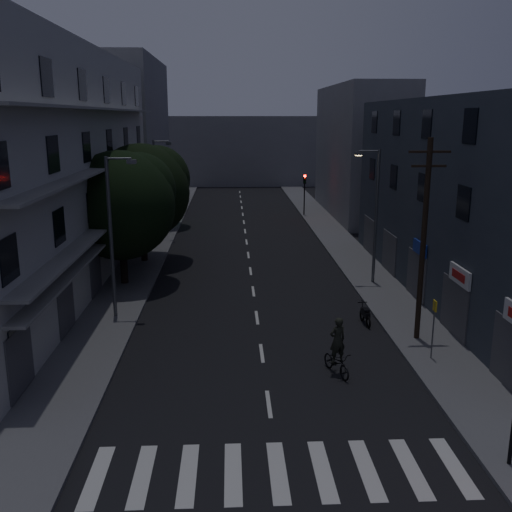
{
  "coord_description": "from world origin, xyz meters",
  "views": [
    {
      "loc": [
        -1.3,
        -16.49,
        10.02
      ],
      "look_at": [
        0.0,
        12.0,
        3.0
      ],
      "focal_mm": 40.0,
      "sensor_mm": 36.0,
      "label": 1
    }
  ],
  "objects": [
    {
      "name": "cyclist",
      "position": [
        2.86,
        4.32,
        0.8
      ],
      "size": [
        1.26,
        1.99,
        2.38
      ],
      "rotation": [
        0.0,
        0.0,
        0.35
      ],
      "color": "black",
      "rests_on": "ground"
    },
    {
      "name": "ground",
      "position": [
        0.0,
        25.0,
        0.0
      ],
      "size": [
        160.0,
        160.0,
        0.0
      ],
      "primitive_type": "plane",
      "color": "black",
      "rests_on": "ground"
    },
    {
      "name": "sidewalk_left",
      "position": [
        -7.5,
        25.0,
        0.07
      ],
      "size": [
        3.0,
        90.0,
        0.15
      ],
      "primitive_type": "cube",
      "color": "#565659",
      "rests_on": "ground"
    },
    {
      "name": "sidewalk_right",
      "position": [
        7.5,
        25.0,
        0.07
      ],
      "size": [
        3.0,
        90.0,
        0.15
      ],
      "primitive_type": "cube",
      "color": "#565659",
      "rests_on": "ground"
    },
    {
      "name": "building_far_right",
      "position": [
        12.0,
        42.0,
        6.5
      ],
      "size": [
        6.0,
        20.0,
        13.0
      ],
      "primitive_type": "cube",
      "color": "slate",
      "rests_on": "ground"
    },
    {
      "name": "street_lamp_left_near",
      "position": [
        -7.08,
        11.28,
        4.6
      ],
      "size": [
        1.51,
        0.25,
        8.0
      ],
      "color": "#595C61",
      "rests_on": "sidewalk_left"
    },
    {
      "name": "bus_stop_sign",
      "position": [
        7.05,
        5.34,
        1.89
      ],
      "size": [
        0.06,
        0.35,
        2.52
      ],
      "color": "#595B60",
      "rests_on": "sidewalk_right"
    },
    {
      "name": "lane_markings",
      "position": [
        0.0,
        31.25,
        0.01
      ],
      "size": [
        0.15,
        60.5,
        0.01
      ],
      "color": "beige",
      "rests_on": "ground"
    },
    {
      "name": "building_far_end",
      "position": [
        0.0,
        70.0,
        5.0
      ],
      "size": [
        24.0,
        8.0,
        10.0
      ],
      "primitive_type": "cube",
      "color": "slate",
      "rests_on": "ground"
    },
    {
      "name": "street_lamp_left_far",
      "position": [
        -7.25,
        30.12,
        4.6
      ],
      "size": [
        1.51,
        0.25,
        8.0
      ],
      "color": "#505257",
      "rests_on": "sidewalk_left"
    },
    {
      "name": "tree_near",
      "position": [
        -7.71,
        17.22,
        5.14
      ],
      "size": [
        6.46,
        6.46,
        7.97
      ],
      "color": "black",
      "rests_on": "sidewalk_left"
    },
    {
      "name": "building_far_left",
      "position": [
        -12.0,
        48.0,
        8.0
      ],
      "size": [
        6.0,
        20.0,
        16.0
      ],
      "primitive_type": "cube",
      "color": "slate",
      "rests_on": "ground"
    },
    {
      "name": "traffic_signal_far_left",
      "position": [
        -6.55,
        38.83,
        3.1
      ],
      "size": [
        0.28,
        0.37,
        4.1
      ],
      "color": "black",
      "rests_on": "sidewalk_left"
    },
    {
      "name": "utility_pole",
      "position": [
        7.17,
        7.6,
        4.87
      ],
      "size": [
        1.8,
        0.24,
        9.0
      ],
      "color": "black",
      "rests_on": "sidewalk_right"
    },
    {
      "name": "building_right",
      "position": [
        11.99,
        14.0,
        5.5
      ],
      "size": [
        6.19,
        28.0,
        11.0
      ],
      "color": "#2E343E",
      "rests_on": "ground"
    },
    {
      "name": "motorcycle",
      "position": [
        5.31,
        9.86,
        0.43
      ],
      "size": [
        0.49,
        1.7,
        1.09
      ],
      "rotation": [
        0.0,
        0.0,
        0.06
      ],
      "color": "black",
      "rests_on": "ground"
    },
    {
      "name": "tree_mid",
      "position": [
        -7.29,
        22.72,
        5.22
      ],
      "size": [
        6.59,
        6.59,
        8.11
      ],
      "color": "black",
      "rests_on": "sidewalk_left"
    },
    {
      "name": "street_lamp_right",
      "position": [
        7.25,
        16.64,
        4.6
      ],
      "size": [
        1.51,
        0.25,
        8.0
      ],
      "color": "#56595D",
      "rests_on": "sidewalk_right"
    },
    {
      "name": "crosswalk",
      "position": [
        -0.0,
        -2.0,
        0.0
      ],
      "size": [
        10.9,
        3.0,
        0.01
      ],
      "color": "beige",
      "rests_on": "ground"
    },
    {
      "name": "traffic_signal_far_right",
      "position": [
        6.26,
        41.03,
        3.1
      ],
      "size": [
        0.28,
        0.37,
        4.1
      ],
      "color": "black",
      "rests_on": "sidewalk_right"
    },
    {
      "name": "building_left",
      "position": [
        -11.98,
        18.0,
        6.99
      ],
      "size": [
        7.0,
        36.0,
        14.0
      ],
      "color": "#AEAEA8",
      "rests_on": "ground"
    },
    {
      "name": "tree_far",
      "position": [
        -7.68,
        35.64,
        4.29
      ],
      "size": [
        5.34,
        5.34,
        6.61
      ],
      "color": "black",
      "rests_on": "sidewalk_left"
    }
  ]
}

